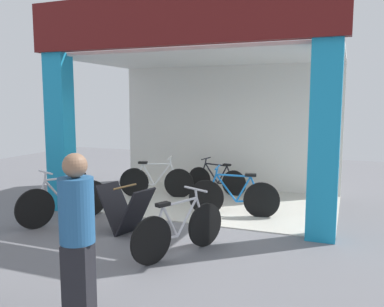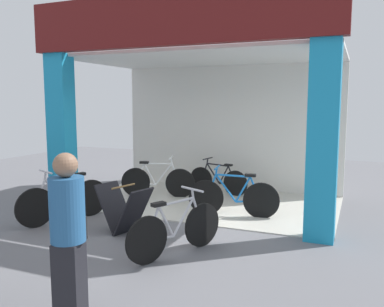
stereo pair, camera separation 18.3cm
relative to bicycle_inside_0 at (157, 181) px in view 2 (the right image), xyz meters
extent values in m
plane|color=slate|center=(1.18, -1.59, -0.37)|extent=(18.81, 18.81, 0.00)
cube|color=beige|center=(1.18, -0.02, -0.36)|extent=(5.41, 3.14, 0.02)
cube|color=silver|center=(1.18, 1.55, 1.17)|extent=(5.41, 0.12, 3.07)
cube|color=#198CBF|center=(-1.30, -1.59, 1.17)|extent=(0.45, 0.36, 3.07)
cube|color=#198CBF|center=(3.66, -1.59, 1.17)|extent=(0.45, 0.36, 3.07)
cube|color=#591414|center=(1.18, -1.74, 3.15)|extent=(5.61, 0.20, 0.89)
cube|color=silver|center=(1.18, -0.02, 2.67)|extent=(5.41, 3.14, 0.06)
cylinder|color=black|center=(-0.49, -0.14, -0.04)|extent=(0.65, 0.22, 0.66)
cylinder|color=black|center=(0.50, 0.14, -0.04)|extent=(0.65, 0.22, 0.66)
cylinder|color=white|center=(-0.25, -0.07, -0.06)|extent=(0.44, 0.16, 0.09)
cylinder|color=white|center=(-0.17, -0.05, 0.15)|extent=(0.29, 0.11, 0.50)
cylinder|color=white|center=(0.14, 0.04, 0.16)|extent=(0.40, 0.14, 0.52)
cylinder|color=white|center=(0.02, 0.00, 0.40)|extent=(0.62, 0.21, 0.05)
cylinder|color=white|center=(-0.38, -0.11, 0.18)|extent=(0.22, 0.09, 0.44)
cylinder|color=white|center=(0.40, 0.11, 0.18)|extent=(0.20, 0.09, 0.46)
cylinder|color=white|center=(0.31, 0.09, 0.47)|extent=(0.06, 0.05, 0.14)
cylinder|color=white|center=(0.30, 0.08, 0.54)|extent=(0.16, 0.45, 0.03)
cube|color=black|center=(-0.29, -0.08, 0.42)|extent=(0.22, 0.15, 0.05)
cylinder|color=black|center=(1.60, 0.75, -0.07)|extent=(0.59, 0.15, 0.59)
cylinder|color=black|center=(0.70, 0.91, -0.07)|extent=(0.59, 0.15, 0.59)
cylinder|color=black|center=(1.39, 0.79, -0.09)|extent=(0.40, 0.10, 0.08)
cylinder|color=black|center=(1.31, 0.80, 0.10)|extent=(0.26, 0.08, 0.45)
cylinder|color=black|center=(1.03, 0.85, 0.11)|extent=(0.36, 0.10, 0.47)
cylinder|color=black|center=(1.14, 0.83, 0.32)|extent=(0.57, 0.13, 0.05)
cylinder|color=black|center=(1.50, 0.77, 0.12)|extent=(0.20, 0.07, 0.40)
cylinder|color=black|center=(0.79, 0.90, 0.13)|extent=(0.18, 0.06, 0.41)
cylinder|color=black|center=(0.87, 0.88, 0.39)|extent=(0.06, 0.04, 0.12)
cylinder|color=black|center=(0.88, 0.88, 0.45)|extent=(0.10, 0.41, 0.03)
cube|color=black|center=(1.42, 0.78, 0.34)|extent=(0.19, 0.12, 0.05)
cylinder|color=black|center=(2.55, -0.76, -0.03)|extent=(0.67, 0.15, 0.67)
cylinder|color=black|center=(1.52, -0.93, -0.03)|extent=(0.67, 0.15, 0.67)
cylinder|color=blue|center=(2.31, -0.80, -0.06)|extent=(0.45, 0.11, 0.09)
cylinder|color=blue|center=(2.22, -0.82, 0.16)|extent=(0.30, 0.08, 0.50)
cylinder|color=blue|center=(1.90, -0.87, 0.17)|extent=(0.41, 0.10, 0.53)
cylinder|color=blue|center=(2.03, -0.85, 0.41)|extent=(0.64, 0.14, 0.05)
cylinder|color=blue|center=(2.44, -0.78, 0.19)|extent=(0.22, 0.07, 0.45)
cylinder|color=blue|center=(1.63, -0.91, 0.19)|extent=(0.20, 0.07, 0.47)
cylinder|color=blue|center=(1.72, -0.90, 0.49)|extent=(0.06, 0.05, 0.14)
cylinder|color=blue|center=(1.73, -0.90, 0.55)|extent=(0.11, 0.47, 0.03)
cube|color=black|center=(2.35, -0.80, 0.43)|extent=(0.22, 0.13, 0.05)
cylinder|color=black|center=(-0.47, -1.82, -0.02)|extent=(0.32, 0.65, 0.69)
cylinder|color=black|center=(-0.90, -2.80, -0.02)|extent=(0.32, 0.65, 0.69)
cylinder|color=silver|center=(-0.57, -2.05, -0.05)|extent=(0.22, 0.44, 0.09)
cylinder|color=silver|center=(-0.61, -2.14, 0.17)|extent=(0.16, 0.29, 0.52)
cylinder|color=silver|center=(-0.74, -2.44, 0.18)|extent=(0.20, 0.40, 0.54)
cylinder|color=silver|center=(-0.68, -2.32, 0.43)|extent=(0.30, 0.62, 0.05)
cylinder|color=silver|center=(-0.51, -1.93, 0.20)|extent=(0.13, 0.22, 0.46)
cylinder|color=silver|center=(-0.85, -2.70, 0.21)|extent=(0.12, 0.20, 0.48)
cylinder|color=silver|center=(-0.81, -2.61, 0.51)|extent=(0.06, 0.07, 0.14)
cylinder|color=silver|center=(-0.81, -2.60, 0.58)|extent=(0.45, 0.22, 0.03)
cube|color=black|center=(-0.55, -2.02, 0.45)|extent=(0.18, 0.23, 0.05)
cylinder|color=black|center=(1.64, -3.45, -0.04)|extent=(0.32, 0.61, 0.65)
cylinder|color=black|center=(2.07, -2.54, -0.04)|extent=(0.32, 0.61, 0.65)
cylinder|color=silver|center=(1.74, -3.23, -0.07)|extent=(0.22, 0.41, 0.08)
cylinder|color=silver|center=(1.78, -3.15, 0.15)|extent=(0.15, 0.27, 0.49)
cylinder|color=silver|center=(1.91, -2.87, 0.15)|extent=(0.20, 0.38, 0.51)
cylinder|color=silver|center=(1.86, -2.98, 0.39)|extent=(0.30, 0.58, 0.05)
cylinder|color=silver|center=(1.69, -3.35, 0.17)|extent=(0.12, 0.21, 0.44)
cylinder|color=silver|center=(2.03, -2.63, 0.18)|extent=(0.12, 0.19, 0.45)
cylinder|color=silver|center=(1.99, -2.71, 0.46)|extent=(0.06, 0.07, 0.14)
cylinder|color=silver|center=(1.99, -2.72, 0.53)|extent=(0.43, 0.22, 0.03)
cube|color=black|center=(1.73, -3.27, 0.41)|extent=(0.17, 0.22, 0.05)
cube|color=black|center=(0.45, -2.39, 0.02)|extent=(0.58, 0.60, 0.79)
cube|color=black|center=(0.87, -2.50, 0.02)|extent=(0.58, 0.60, 0.79)
cylinder|color=olive|center=(0.66, -2.45, 0.41)|extent=(0.16, 0.48, 0.03)
cube|color=black|center=(1.67, -5.01, 0.04)|extent=(0.31, 0.35, 0.83)
cylinder|color=#26598C|center=(1.67, -5.01, 0.77)|extent=(0.41, 0.41, 0.62)
sphere|color=#8C664C|center=(1.67, -5.01, 1.19)|extent=(0.23, 0.23, 0.23)
cube|color=black|center=(1.59, -4.75, 0.48)|extent=(0.15, 0.20, 0.24)
camera|label=1|loc=(4.02, -8.05, 1.78)|focal=37.88mm
camera|label=2|loc=(4.19, -7.98, 1.78)|focal=37.88mm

